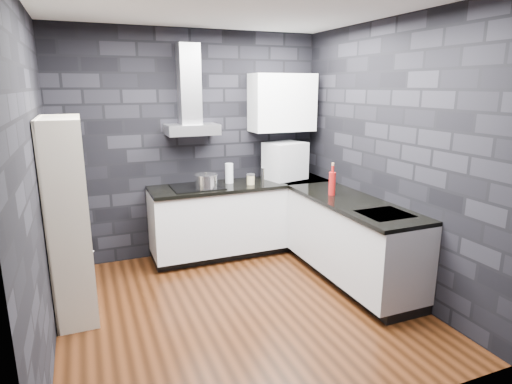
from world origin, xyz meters
TOP-DOWN VIEW (x-y plane):
  - ground at (0.00, 0.00)m, footprint 3.20×3.20m
  - ceiling at (0.00, 0.00)m, footprint 3.20×3.20m
  - wall_back at (0.00, 1.62)m, footprint 3.20×0.05m
  - wall_front at (0.00, -1.62)m, footprint 3.20×0.05m
  - wall_left at (-1.62, 0.00)m, footprint 0.05×3.20m
  - wall_right at (1.62, 0.00)m, footprint 0.05×3.20m
  - toekick_back at (0.50, 1.34)m, footprint 2.18×0.50m
  - toekick_right at (1.34, 0.10)m, footprint 0.50×1.78m
  - counter_back_cab at (0.50, 1.30)m, footprint 2.20×0.60m
  - counter_right_cab at (1.30, 0.10)m, footprint 0.60×1.80m
  - counter_back_top at (0.50, 1.29)m, footprint 2.20×0.62m
  - counter_right_top at (1.29, 0.10)m, footprint 0.62×1.80m
  - counter_corner_top at (1.30, 1.30)m, footprint 0.62×0.62m
  - hood_body at (-0.05, 1.43)m, footprint 0.60×0.34m
  - hood_chimney at (-0.05, 1.50)m, footprint 0.24×0.20m
  - upper_cabinet at (1.10, 1.43)m, footprint 0.80×0.35m
  - cooktop at (-0.05, 1.30)m, footprint 0.58×0.50m
  - sink_rim at (1.30, -0.40)m, footprint 0.44×0.40m
  - pot at (0.03, 1.17)m, footprint 0.31×0.31m
  - glass_vase at (0.37, 1.37)m, footprint 0.10×0.10m
  - storage_jar at (0.59, 1.20)m, footprint 0.10×0.10m
  - utensil_crock at (0.88, 1.45)m, footprint 0.11×0.11m
  - appliance_garage at (1.11, 1.34)m, footprint 0.55×0.47m
  - red_bottle at (1.22, 0.39)m, footprint 0.08×0.08m
  - bookshelf at (-1.42, 0.52)m, footprint 0.36×0.81m
  - fruit_bowl at (-1.42, 0.44)m, footprint 0.28×0.28m
  - book_red at (-1.42, 0.72)m, footprint 0.15×0.04m
  - book_second at (-1.44, 0.70)m, footprint 0.17×0.08m

SIDE VIEW (x-z plane):
  - ground at x=0.00m, z-range 0.00..0.00m
  - toekick_back at x=0.50m, z-range 0.00..0.10m
  - toekick_right at x=1.34m, z-range 0.00..0.10m
  - counter_back_cab at x=0.50m, z-range 0.10..0.86m
  - counter_right_cab at x=1.30m, z-range 0.10..0.86m
  - book_red at x=-1.42m, z-range 0.47..0.67m
  - book_second at x=-1.44m, z-range 0.48..0.71m
  - counter_back_top at x=0.50m, z-range 0.86..0.90m
  - counter_right_top at x=1.29m, z-range 0.86..0.90m
  - counter_corner_top at x=1.30m, z-range 0.86..0.90m
  - sink_rim at x=1.30m, z-range 0.89..0.90m
  - bookshelf at x=-1.42m, z-range 0.00..1.80m
  - cooktop at x=-0.05m, z-range 0.90..0.91m
  - fruit_bowl at x=-1.42m, z-range 0.91..0.97m
  - storage_jar at x=0.59m, z-range 0.90..1.01m
  - utensil_crock at x=0.88m, z-range 0.90..1.04m
  - pot at x=0.03m, z-range 0.91..1.06m
  - glass_vase at x=0.37m, z-range 0.90..1.14m
  - red_bottle at x=1.22m, z-range 0.90..1.15m
  - appliance_garage at x=1.11m, z-range 0.89..1.36m
  - wall_back at x=0.00m, z-range 0.00..2.70m
  - wall_front at x=0.00m, z-range 0.00..2.70m
  - wall_left at x=-1.62m, z-range 0.00..2.70m
  - wall_right at x=1.62m, z-range 0.00..2.70m
  - hood_body at x=-0.05m, z-range 1.50..1.62m
  - upper_cabinet at x=1.10m, z-range 1.50..2.20m
  - hood_chimney at x=-0.05m, z-range 1.62..2.52m
  - ceiling at x=0.00m, z-range 2.70..2.70m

